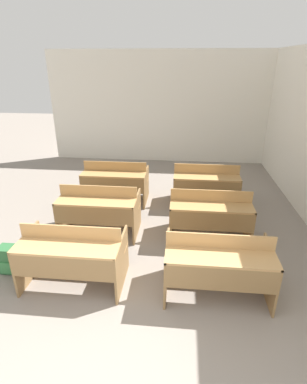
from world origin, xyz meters
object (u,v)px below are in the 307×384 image
at_px(bench_third_left, 116,181).
at_px(schoolbag, 10,259).
at_px(bench_second_right, 210,213).
at_px(bench_second_left, 99,208).
at_px(bench_front_left, 72,254).
at_px(bench_third_right, 206,184).
at_px(bench_front_right, 218,263).

xyz_separation_m(bench_third_left, schoolbag, (-0.96, -2.36, -0.26)).
bearing_deg(schoolbag, bench_second_right, 22.03).
bearing_deg(bench_second_left, bench_front_left, -89.95).
height_order(bench_third_right, schoolbag, bench_third_right).
bearing_deg(bench_front_left, bench_third_left, 90.00).
bearing_deg(bench_third_right, bench_front_right, -90.18).
height_order(bench_second_right, schoolbag, bench_second_right).
height_order(bench_front_left, bench_front_right, same).
bearing_deg(bench_third_left, bench_third_right, 0.50).
distance_m(bench_front_left, schoolbag, 1.01).
bearing_deg(bench_second_right, bench_front_right, -89.83).
distance_m(bench_second_left, bench_third_left, 1.25).
relative_size(bench_front_left, schoolbag, 3.28).
distance_m(bench_front_right, bench_second_right, 1.29).
distance_m(bench_front_right, bench_third_left, 3.11).
bearing_deg(bench_second_right, schoolbag, -157.97).
bearing_deg(bench_front_right, bench_second_right, 90.17).
bearing_deg(schoolbag, bench_third_left, 67.79).
distance_m(bench_second_right, bench_third_right, 1.26).
bearing_deg(bench_second_right, bench_third_right, 89.46).
bearing_deg(bench_front_right, bench_third_right, 89.82).
relative_size(bench_front_left, bench_third_right, 1.00).
xyz_separation_m(bench_third_right, schoolbag, (-2.77, -2.38, -0.26)).
xyz_separation_m(bench_front_left, bench_second_left, (-0.00, 1.27, 0.00)).
bearing_deg(bench_second_left, schoolbag, -130.83).
height_order(bench_second_left, schoolbag, bench_second_left).
bearing_deg(bench_third_right, bench_second_right, -90.54).
relative_size(bench_third_left, bench_third_right, 1.00).
xyz_separation_m(bench_second_right, bench_third_left, (-1.80, 1.24, 0.00)).
distance_m(bench_third_left, schoolbag, 2.56).
xyz_separation_m(bench_second_right, bench_third_right, (0.01, 1.26, 0.00)).
distance_m(bench_front_left, bench_third_left, 2.52).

